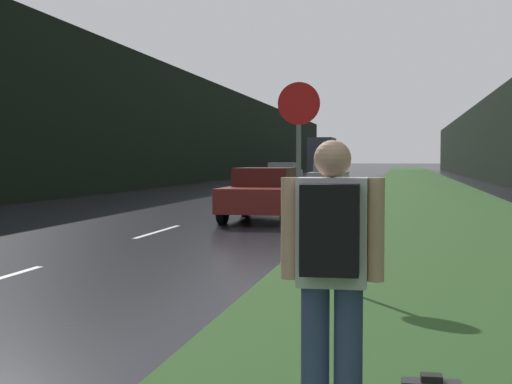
{
  "coord_description": "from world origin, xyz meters",
  "views": [
    {
      "loc": [
        5.51,
        0.15,
        1.67
      ],
      "look_at": [
        2.17,
        16.41,
        0.91
      ],
      "focal_mm": 50.0,
      "sensor_mm": 36.0,
      "label": 1
    }
  ],
  "objects_px": {
    "car_passing_near": "(264,193)",
    "car_passing_far": "(329,177)",
    "delivery_truck": "(323,157)",
    "hitchhiker_with_backpack": "(332,268)",
    "car_oncoming": "(283,174)",
    "stop_sign": "(299,162)"
  },
  "relations": [
    {
      "from": "car_passing_near",
      "to": "car_passing_far",
      "type": "distance_m",
      "value": 17.7
    },
    {
      "from": "delivery_truck",
      "to": "hitchhiker_with_backpack",
      "type": "bearing_deg",
      "value": -83.73
    },
    {
      "from": "hitchhiker_with_backpack",
      "to": "car_oncoming",
      "type": "relative_size",
      "value": 0.43
    },
    {
      "from": "car_passing_near",
      "to": "delivery_truck",
      "type": "bearing_deg",
      "value": -85.68
    },
    {
      "from": "stop_sign",
      "to": "car_passing_far",
      "type": "distance_m",
      "value": 26.98
    },
    {
      "from": "car_oncoming",
      "to": "car_passing_near",
      "type": "bearing_deg",
      "value": -81.77
    },
    {
      "from": "stop_sign",
      "to": "car_passing_far",
      "type": "relative_size",
      "value": 0.58
    },
    {
      "from": "hitchhiker_with_backpack",
      "to": "car_passing_near",
      "type": "distance_m",
      "value": 15.3
    },
    {
      "from": "car_passing_near",
      "to": "car_passing_far",
      "type": "relative_size",
      "value": 0.93
    },
    {
      "from": "delivery_truck",
      "to": "car_passing_far",
      "type": "bearing_deg",
      "value": -83.18
    },
    {
      "from": "car_passing_near",
      "to": "car_passing_far",
      "type": "xyz_separation_m",
      "value": [
        0.0,
        17.7,
        0.02
      ]
    },
    {
      "from": "stop_sign",
      "to": "delivery_truck",
      "type": "distance_m",
      "value": 57.5
    },
    {
      "from": "stop_sign",
      "to": "car_passing_near",
      "type": "distance_m",
      "value": 9.49
    },
    {
      "from": "car_oncoming",
      "to": "delivery_truck",
      "type": "distance_m",
      "value": 22.98
    },
    {
      "from": "stop_sign",
      "to": "car_oncoming",
      "type": "height_order",
      "value": "stop_sign"
    },
    {
      "from": "hitchhiker_with_backpack",
      "to": "car_oncoming",
      "type": "distance_m",
      "value": 40.61
    },
    {
      "from": "stop_sign",
      "to": "delivery_truck",
      "type": "height_order",
      "value": "delivery_truck"
    },
    {
      "from": "car_passing_far",
      "to": "car_oncoming",
      "type": "distance_m",
      "value": 8.22
    },
    {
      "from": "hitchhiker_with_backpack",
      "to": "car_oncoming",
      "type": "height_order",
      "value": "hitchhiker_with_backpack"
    },
    {
      "from": "stop_sign",
      "to": "hitchhiker_with_backpack",
      "type": "bearing_deg",
      "value": -79.9
    },
    {
      "from": "car_passing_far",
      "to": "delivery_truck",
      "type": "relative_size",
      "value": 0.7
    },
    {
      "from": "car_passing_far",
      "to": "car_oncoming",
      "type": "xyz_separation_m",
      "value": [
        -3.63,
        7.38,
        -0.02
      ]
    }
  ]
}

